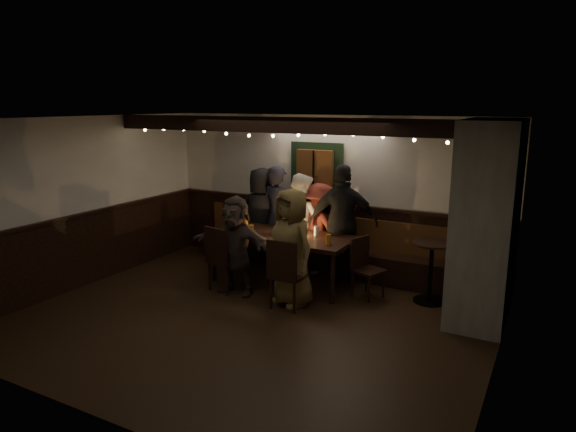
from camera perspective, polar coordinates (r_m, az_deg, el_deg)
The scene contains 13 objects.
room at distance 7.37m, azimuth 8.69°, elevation -1.17°, with size 6.02×5.01×2.62m.
dining_table at distance 7.98m, azimuth -0.70°, elevation -2.53°, with size 2.23×0.96×0.97m.
chair_near_left at distance 7.74m, azimuth -7.38°, elevation -4.36°, with size 0.53×0.53×1.00m.
chair_near_right at distance 7.03m, azimuth -0.28°, elevation -6.05°, with size 0.46×0.46×1.00m.
chair_end at distance 7.61m, azimuth 8.45°, elevation -5.25°, with size 0.51×0.51×0.88m.
high_top at distance 7.56m, azimuth 15.62°, elevation -5.21°, with size 0.55×0.55×0.88m.
person_a at distance 9.00m, azimuth -2.96°, elevation 0.00°, with size 0.83×0.54×1.71m, color black.
person_b at distance 8.74m, azimuth -1.17°, elevation -0.14°, with size 0.65×0.42×1.77m, color #1F1E2B.
person_c at distance 8.55m, azimuth 1.44°, elevation -0.78°, with size 0.81×0.63×1.67m, color silver.
person_d at distance 8.49m, azimuth 3.54°, elevation -1.43°, with size 0.98×0.56×1.51m, color maroon.
person_e at distance 8.15m, azimuth 6.14°, elevation -0.79°, with size 1.09×0.46×1.86m, color black.
person_f at distance 7.61m, azimuth -5.83°, elevation -3.25°, with size 1.37×0.44×1.48m, color #3B2F2C.
person_g at distance 7.13m, azimuth 0.38°, elevation -3.50°, with size 0.81×0.53×1.66m, color brown.
Camera 1 is at (3.44, -5.34, 2.80)m, focal length 32.00 mm.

